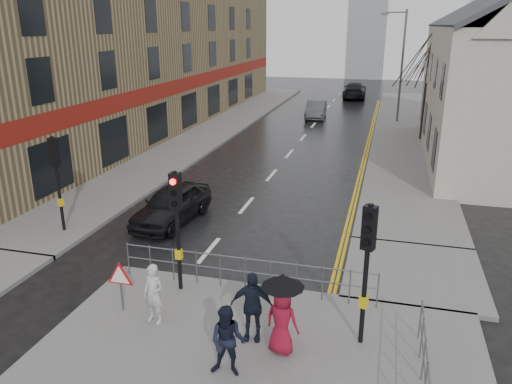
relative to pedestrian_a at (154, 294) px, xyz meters
The scene contains 22 objects.
ground 1.74m from the pedestrian_a, 99.31° to the left, with size 120.00×120.00×0.00m, color black.
left_pavement 25.39m from the pedestrian_a, 105.40° to the left, with size 4.00×44.00×0.14m, color #605E5B.
right_pavement 27.21m from the pedestrian_a, 76.69° to the left, with size 4.00×40.00×0.14m, color #605E5B.
pavement_bridge_right 7.73m from the pedestrian_a, 35.51° to the left, with size 4.00×4.20×0.14m, color #605E5B.
building_left_terrace 26.78m from the pedestrian_a, 117.55° to the left, with size 8.00×42.00×10.00m, color olive.
church_tower 63.99m from the pedestrian_a, 88.86° to the left, with size 5.00×5.00×18.00m, color gray.
traffic_signal_near_left 2.28m from the pedestrian_a, 91.39° to the left, with size 0.28×0.27×3.40m.
traffic_signal_near_right 5.22m from the pedestrian_a, ahead, with size 0.34×0.33×3.40m.
traffic_signal_far_left 7.44m from the pedestrian_a, 142.08° to the left, with size 0.34×0.33×3.40m.
guard_railing_front 2.68m from the pedestrian_a, 50.40° to the left, with size 7.14×0.04×1.00m.
guard_railing_side 6.39m from the pedestrian_a, 11.58° to the right, with size 0.04×4.54×1.00m.
warning_sign 1.08m from the pedestrian_a, 165.95° to the left, with size 0.80×0.07×1.35m.
street_lamp 30.23m from the pedestrian_a, 79.28° to the left, with size 1.83×0.25×8.00m.
tree_near 24.93m from the pedestrian_a, 72.81° to the left, with size 2.40×2.40×6.58m.
tree_far 32.60m from the pedestrian_a, 76.15° to the left, with size 2.40×2.40×5.64m.
pedestrian_a is the anchor object (origin of this frame).
pedestrian_b 2.73m from the pedestrian_a, 30.56° to the right, with size 0.77×0.60×1.58m, color black.
pedestrian_with_umbrella 3.30m from the pedestrian_a, ahead, with size 0.96×0.96×1.91m.
pedestrian_d 2.49m from the pedestrian_a, ahead, with size 1.00×0.41×1.70m, color black.
car_parked 6.94m from the pedestrian_a, 110.59° to the left, with size 1.65×4.09×1.40m, color black.
car_mid 29.90m from the pedestrian_a, 90.99° to the left, with size 1.44×4.14×1.36m, color #3E3F42.
car_far 42.31m from the pedestrian_a, 87.90° to the left, with size 2.21×5.45×1.58m, color black.
Camera 1 is at (5.42, -11.13, 7.11)m, focal length 35.00 mm.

